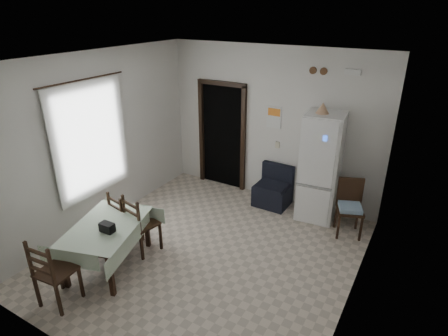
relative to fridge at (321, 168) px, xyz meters
name	(u,v)px	position (x,y,z in m)	size (l,w,h in m)	color
ground	(208,253)	(-1.09, -1.93, -0.96)	(4.50, 4.50, 0.00)	#C0B09D
ceiling	(204,60)	(-1.09, -1.93, 1.94)	(4.20, 4.50, 0.02)	white
wall_back	(271,126)	(-1.09, 0.32, 0.49)	(4.20, 0.02, 2.90)	silver
wall_front	(72,252)	(-1.09, -4.18, 0.49)	(4.20, 0.02, 2.90)	silver
wall_left	(99,142)	(-3.19, -1.93, 0.49)	(0.02, 4.50, 2.90)	silver
wall_right	(362,205)	(1.01, -1.93, 0.49)	(0.02, 4.50, 2.90)	silver
doorway	(228,134)	(-2.14, 0.52, 0.10)	(1.06, 0.52, 2.22)	black
window_recess	(86,139)	(-3.24, -2.13, 0.59)	(0.10, 1.20, 1.60)	silver
curtain	(91,140)	(-3.13, -2.13, 0.59)	(0.02, 1.45, 1.85)	white
curtain_rod	(82,80)	(-3.12, -2.13, 1.54)	(0.02, 0.02, 1.60)	black
calendar	(274,117)	(-1.04, 0.31, 0.66)	(0.28, 0.02, 0.40)	white
calendar_image	(274,112)	(-1.04, 0.30, 0.76)	(0.24, 0.01, 0.14)	orange
light_switch	(277,145)	(-0.94, 0.31, 0.14)	(0.08, 0.02, 0.12)	beige
vent_left	(313,70)	(-0.39, 0.30, 1.56)	(0.12, 0.12, 0.03)	#513520
vent_right	(324,71)	(-0.21, 0.30, 1.56)	(0.12, 0.12, 0.03)	#513520
emergency_light	(353,72)	(0.26, 0.28, 1.59)	(0.25, 0.07, 0.09)	white
fridge	(321,168)	(0.00, 0.00, 0.00)	(0.62, 0.62, 1.92)	white
tan_cone	(323,108)	(-0.06, -0.05, 1.05)	(0.21, 0.21, 0.18)	tan
navy_seat	(273,186)	(-0.86, 0.00, -0.58)	(0.63, 0.61, 0.76)	black
corner_chair	(350,209)	(0.63, -0.30, -0.48)	(0.41, 0.41, 0.95)	black
dining_table	(109,245)	(-2.17, -2.88, -0.62)	(0.86, 1.31, 0.68)	#B4CAAC
black_bag	(107,227)	(-2.03, -2.98, -0.21)	(0.20, 0.12, 0.13)	black
dining_chair_far_left	(126,217)	(-2.38, -2.29, -0.51)	(0.38, 0.38, 0.90)	black
dining_chair_far_right	(143,223)	(-1.99, -2.34, -0.47)	(0.42, 0.42, 0.97)	black
dining_chair_near_head	(56,271)	(-2.16, -3.74, -0.46)	(0.42, 0.42, 0.99)	black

